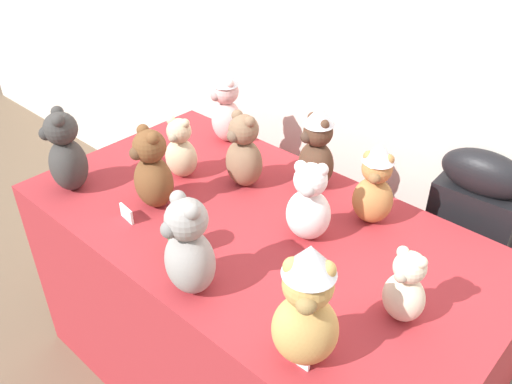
% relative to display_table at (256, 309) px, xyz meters
% --- Properties ---
extents(wall_back, '(7.00, 0.08, 2.60)m').
position_rel_display_table_xyz_m(wall_back, '(0.00, 0.68, 0.91)').
color(wall_back, silver).
rests_on(wall_back, ground_plane).
extents(display_table, '(1.58, 0.86, 0.79)m').
position_rel_display_table_xyz_m(display_table, '(0.00, 0.00, 0.00)').
color(display_table, maroon).
rests_on(display_table, ground_plane).
extents(instrument_case, '(0.29, 0.14, 1.00)m').
position_rel_display_table_xyz_m(instrument_case, '(0.48, 0.56, 0.11)').
color(instrument_case, black).
rests_on(instrument_case, ground_plane).
extents(teddy_bear_caramel, '(0.16, 0.15, 0.28)m').
position_rel_display_table_xyz_m(teddy_bear_caramel, '(0.26, 0.26, 0.53)').
color(teddy_bear_caramel, '#B27A42').
rests_on(teddy_bear_caramel, display_table).
extents(teddy_bear_sand, '(0.14, 0.13, 0.23)m').
position_rel_display_table_xyz_m(teddy_bear_sand, '(-0.40, 0.03, 0.50)').
color(teddy_bear_sand, '#CCB78E').
rests_on(teddy_bear_sand, display_table).
extents(teddy_bear_mocha, '(0.15, 0.13, 0.28)m').
position_rel_display_table_xyz_m(teddy_bear_mocha, '(-0.19, 0.14, 0.52)').
color(teddy_bear_mocha, '#7F6047').
rests_on(teddy_bear_mocha, display_table).
extents(teddy_bear_blush, '(0.17, 0.15, 0.31)m').
position_rel_display_table_xyz_m(teddy_bear_blush, '(-0.47, 0.34, 0.54)').
color(teddy_bear_blush, beige).
rests_on(teddy_bear_blush, display_table).
extents(teddy_bear_cream, '(0.12, 0.10, 0.22)m').
position_rel_display_table_xyz_m(teddy_bear_cream, '(0.55, -0.04, 0.49)').
color(teddy_bear_cream, beige).
rests_on(teddy_bear_cream, display_table).
extents(teddy_bear_chestnut, '(0.17, 0.15, 0.29)m').
position_rel_display_table_xyz_m(teddy_bear_chestnut, '(-0.32, -0.15, 0.53)').
color(teddy_bear_chestnut, brown).
rests_on(teddy_bear_chestnut, display_table).
extents(teddy_bear_honey, '(0.20, 0.20, 0.34)m').
position_rel_display_table_xyz_m(teddy_bear_honey, '(0.44, -0.32, 0.56)').
color(teddy_bear_honey, tan).
rests_on(teddy_bear_honey, display_table).
extents(teddy_bear_snow, '(0.17, 0.17, 0.27)m').
position_rel_display_table_xyz_m(teddy_bear_snow, '(0.16, 0.06, 0.52)').
color(teddy_bear_snow, white).
rests_on(teddy_bear_snow, display_table).
extents(teddy_bear_cocoa, '(0.17, 0.15, 0.30)m').
position_rel_display_table_xyz_m(teddy_bear_cocoa, '(-0.00, 0.31, 0.54)').
color(teddy_bear_cocoa, '#4C3323').
rests_on(teddy_bear_cocoa, display_table).
extents(teddy_bear_charcoal, '(0.20, 0.19, 0.30)m').
position_rel_display_table_xyz_m(teddy_bear_charcoal, '(-0.62, -0.28, 0.53)').
color(teddy_bear_charcoal, '#383533').
rests_on(teddy_bear_charcoal, display_table).
extents(teddy_bear_ash, '(0.18, 0.16, 0.30)m').
position_rel_display_table_xyz_m(teddy_bear_ash, '(0.07, -0.34, 0.53)').
color(teddy_bear_ash, gray).
rests_on(teddy_bear_ash, display_table).
extents(party_cup_green, '(0.08, 0.08, 0.11)m').
position_rel_display_table_xyz_m(party_cup_green, '(-0.07, -0.25, 0.45)').
color(party_cup_green, '#238C3D').
rests_on(party_cup_green, display_table).
extents(name_card_front_left, '(0.07, 0.01, 0.05)m').
position_rel_display_table_xyz_m(name_card_front_left, '(0.44, -0.34, 0.42)').
color(name_card_front_left, white).
rests_on(name_card_front_left, display_table).
extents(name_card_front_middle, '(0.07, 0.02, 0.05)m').
position_rel_display_table_xyz_m(name_card_front_middle, '(-0.32, -0.27, 0.42)').
color(name_card_front_middle, white).
rests_on(name_card_front_middle, display_table).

